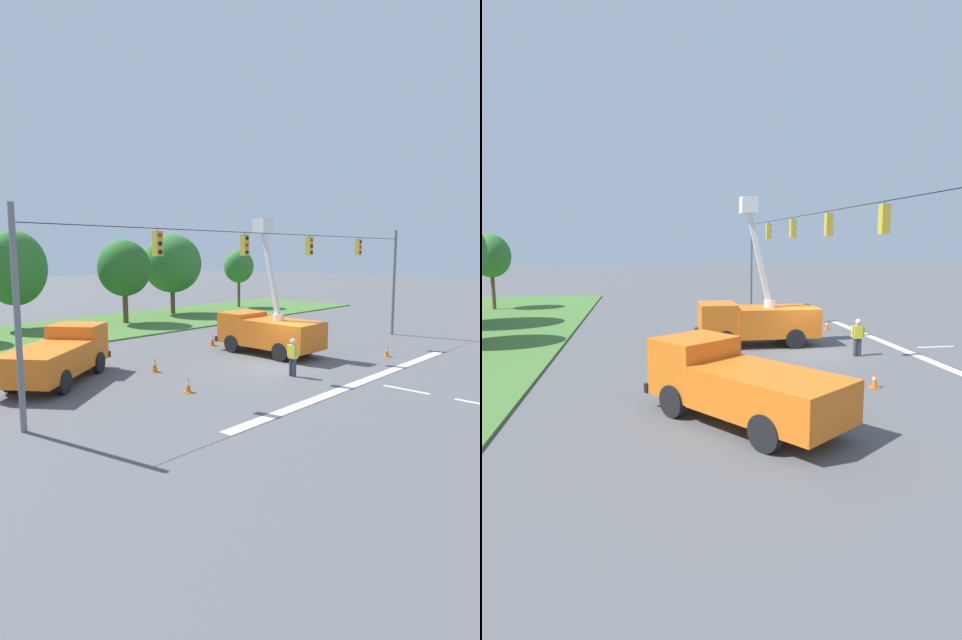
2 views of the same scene
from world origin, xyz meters
The scene contains 12 objects.
ground_plane centered at (0.00, 0.00, 0.00)m, with size 200.00×200.00×0.00m, color #565659.
lane_markings centered at (0.00, -6.36, 0.00)m, with size 17.60×15.25×0.01m.
signal_gantry centered at (0.07, 0.00, 4.58)m, with size 26.20×0.33×7.20m.
tree_east_end centered at (18.42, 19.56, 4.27)m, with size 3.23×2.95×5.98m.
utility_truck_bucket_lift centered at (1.92, 2.12, 1.42)m, with size 2.62×6.28×7.54m.
utility_truck_support_near centered at (-9.05, 5.13, 1.18)m, with size 6.61×5.75×2.29m.
road_worker centered at (-1.37, -2.02, 1.00)m, with size 0.27×0.65×1.77m.
traffic_cone_foreground_left centered at (-5.15, 3.37, 0.35)m, with size 0.36×0.36×0.71m.
traffic_cone_foreground_right centered at (5.74, -3.20, 0.30)m, with size 0.36×0.36×0.63m.
traffic_cone_mid_left centered at (1.50, 6.22, 0.38)m, with size 0.36×0.36×0.76m.
traffic_cone_mid_right centered at (3.19, 6.72, 0.30)m, with size 0.36×0.36×0.62m.
traffic_cone_near_bucket centered at (-6.41, -0.46, 0.30)m, with size 0.36×0.36×0.62m.
Camera 2 is at (-23.03, 7.80, 5.24)m, focal length 28.00 mm.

